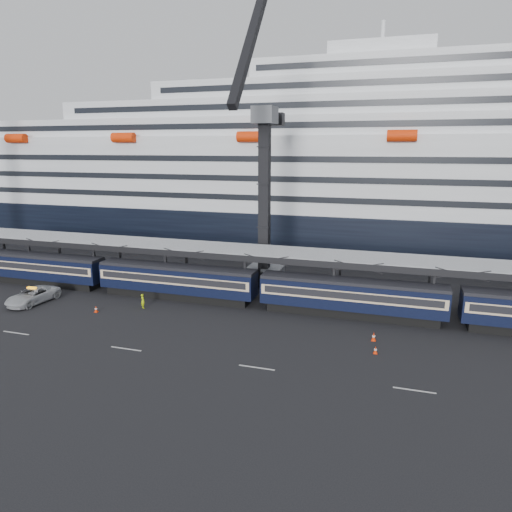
% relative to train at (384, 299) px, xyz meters
% --- Properties ---
extents(ground, '(260.00, 260.00, 0.00)m').
position_rel_train_xyz_m(ground, '(4.65, -10.00, -2.20)').
color(ground, black).
rests_on(ground, ground).
extents(train, '(133.05, 3.00, 4.05)m').
position_rel_train_xyz_m(train, '(0.00, 0.00, 0.00)').
color(train, black).
rests_on(train, ground).
extents(canopy, '(130.00, 6.25, 5.53)m').
position_rel_train_xyz_m(canopy, '(4.65, 4.00, 3.05)').
color(canopy, '#94979C').
rests_on(canopy, ground).
extents(cruise_ship, '(214.09, 28.84, 34.00)m').
position_rel_train_xyz_m(cruise_ship, '(3.57, 35.99, 10.14)').
color(cruise_ship, black).
rests_on(cruise_ship, ground).
extents(crane_dark_near, '(4.50, 17.75, 35.08)m').
position_rel_train_xyz_m(crane_dark_near, '(-15.35, 8.59, 9.73)').
color(crane_dark_near, '#505358').
rests_on(crane_dark_near, ground).
extents(pickup_truck, '(3.42, 6.44, 1.72)m').
position_rel_train_xyz_m(pickup_truck, '(-38.20, -6.46, -1.34)').
color(pickup_truck, '#AFB2B6').
rests_on(pickup_truck, ground).
extents(worker, '(0.70, 0.67, 1.62)m').
position_rel_train_xyz_m(worker, '(-25.38, -4.31, -1.39)').
color(worker, '#BBDB0B').
rests_on(worker, ground).
extents(traffic_cone_b, '(0.37, 0.37, 0.74)m').
position_rel_train_xyz_m(traffic_cone_b, '(-29.52, -6.93, -1.84)').
color(traffic_cone_b, '#F43307').
rests_on(traffic_cone_b, ground).
extents(traffic_cone_c, '(0.35, 0.35, 0.70)m').
position_rel_train_xyz_m(traffic_cone_c, '(-0.38, -8.55, -1.85)').
color(traffic_cone_c, '#F43307').
rests_on(traffic_cone_c, ground).
extents(traffic_cone_d, '(0.41, 0.41, 0.82)m').
position_rel_train_xyz_m(traffic_cone_d, '(-0.66, -5.83, -1.80)').
color(traffic_cone_d, '#F43307').
rests_on(traffic_cone_d, ground).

